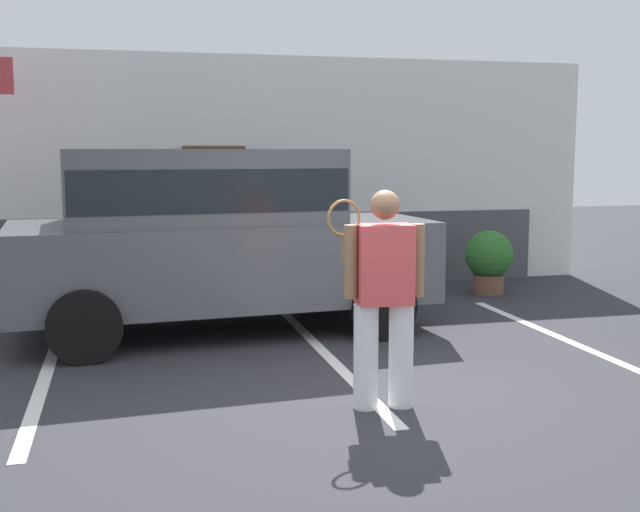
% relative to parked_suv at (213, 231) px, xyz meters
% --- Properties ---
extents(ground_plane, '(40.00, 40.00, 0.00)m').
position_rel_parked_suv_xyz_m(ground_plane, '(0.99, -2.87, -1.15)').
color(ground_plane, '#2D2D33').
extents(parking_stripe_0, '(0.12, 4.40, 0.01)m').
position_rel_parked_suv_xyz_m(parking_stripe_0, '(-1.70, -1.37, -1.14)').
color(parking_stripe_0, silver).
rests_on(parking_stripe_0, ground_plane).
extents(parking_stripe_1, '(0.12, 4.40, 0.01)m').
position_rel_parked_suv_xyz_m(parking_stripe_1, '(0.97, -1.37, -1.14)').
color(parking_stripe_1, silver).
rests_on(parking_stripe_1, ground_plane).
extents(parking_stripe_2, '(0.12, 4.40, 0.01)m').
position_rel_parked_suv_xyz_m(parking_stripe_2, '(3.64, -1.37, -1.14)').
color(parking_stripe_2, silver).
rests_on(parking_stripe_2, ground_plane).
extents(house_frontage, '(10.35, 0.40, 3.41)m').
position_rel_parked_suv_xyz_m(house_frontage, '(0.98, 2.86, 0.46)').
color(house_frontage, white).
rests_on(house_frontage, ground_plane).
extents(parked_suv, '(4.73, 2.44, 2.05)m').
position_rel_parked_suv_xyz_m(parked_suv, '(0.00, 0.00, 0.00)').
color(parked_suv, '#4C4F54').
rests_on(parked_suv, ground_plane).
extents(tennis_player_man, '(0.78, 0.30, 1.73)m').
position_rel_parked_suv_xyz_m(tennis_player_man, '(0.99, -3.02, -0.24)').
color(tennis_player_man, white).
rests_on(tennis_player_man, ground_plane).
extents(potted_plant_by_porch, '(0.69, 0.69, 0.91)m').
position_rel_parked_suv_xyz_m(potted_plant_by_porch, '(4.09, 1.49, -0.64)').
color(potted_plant_by_porch, brown).
rests_on(potted_plant_by_porch, ground_plane).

